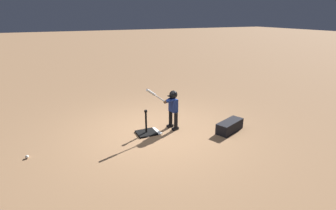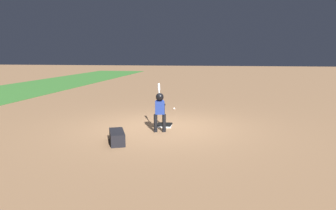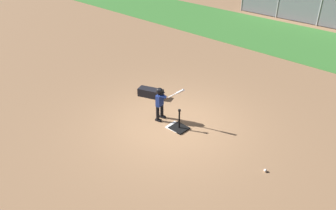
# 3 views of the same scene
# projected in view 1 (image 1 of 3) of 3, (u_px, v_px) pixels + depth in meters

# --- Properties ---
(ground_plane) EXTENTS (90.00, 90.00, 0.00)m
(ground_plane) POSITION_uv_depth(u_px,v_px,m) (156.00, 132.00, 6.76)
(ground_plane) COLOR #99704C
(home_plate) EXTENTS (0.47, 0.47, 0.02)m
(home_plate) POSITION_uv_depth(u_px,v_px,m) (151.00, 132.00, 6.74)
(home_plate) COLOR white
(home_plate) RESTS_ON ground_plane
(batting_tee) EXTENTS (0.48, 0.43, 0.64)m
(batting_tee) POSITION_uv_depth(u_px,v_px,m) (146.00, 131.00, 6.66)
(batting_tee) COLOR black
(batting_tee) RESTS_ON ground_plane
(batter_child) EXTENTS (0.91, 0.37, 1.23)m
(batter_child) POSITION_uv_depth(u_px,v_px,m) (172.00, 105.00, 6.76)
(batter_child) COLOR black
(batter_child) RESTS_ON ground_plane
(baseball) EXTENTS (0.07, 0.07, 0.07)m
(baseball) POSITION_uv_depth(u_px,v_px,m) (27.00, 157.00, 5.52)
(baseball) COLOR white
(baseball) RESTS_ON ground_plane
(equipment_bag) EXTENTS (0.90, 0.61, 0.28)m
(equipment_bag) POSITION_uv_depth(u_px,v_px,m) (230.00, 126.00, 6.77)
(equipment_bag) COLOR black
(equipment_bag) RESTS_ON ground_plane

